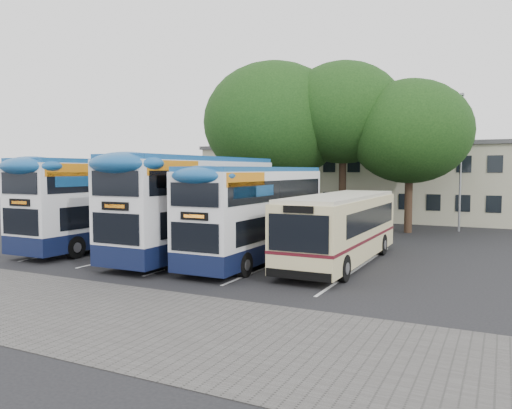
{
  "coord_description": "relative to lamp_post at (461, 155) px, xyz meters",
  "views": [
    {
      "loc": [
        8.58,
        -15.5,
        4.1
      ],
      "look_at": [
        -1.61,
        5.0,
        2.5
      ],
      "focal_mm": 35.0,
      "sensor_mm": 36.0,
      "label": 1
    }
  ],
  "objects": [
    {
      "name": "ground",
      "position": [
        -6.0,
        -19.97,
        -5.08
      ],
      "size": [
        120.0,
        120.0,
        0.0
      ],
      "primitive_type": "plane",
      "color": "black",
      "rests_on": "ground"
    },
    {
      "name": "paving_strip",
      "position": [
        -8.0,
        -24.97,
        -5.08
      ],
      "size": [
        40.0,
        6.0,
        0.01
      ],
      "primitive_type": "cube",
      "color": "#595654",
      "rests_on": "ground"
    },
    {
      "name": "bay_lines",
      "position": [
        -9.75,
        -14.97,
        -5.08
      ],
      "size": [
        14.12,
        11.0,
        0.01
      ],
      "color": "silver",
      "rests_on": "ground"
    },
    {
      "name": "depot_building",
      "position": [
        -6.0,
        7.02,
        -1.93
      ],
      "size": [
        32.4,
        8.4,
        6.2
      ],
      "color": "beige",
      "rests_on": "ground"
    },
    {
      "name": "lamp_post",
      "position": [
        0.0,
        0.0,
        0.0
      ],
      "size": [
        0.25,
        1.05,
        9.06
      ],
      "color": "gray",
      "rests_on": "ground"
    },
    {
      "name": "tree_left",
      "position": [
        -12.07,
        -3.16,
        2.34
      ],
      "size": [
        9.92,
        9.92,
        11.65
      ],
      "color": "black",
      "rests_on": "ground"
    },
    {
      "name": "tree_mid",
      "position": [
        -7.31,
        -2.3,
        2.85
      ],
      "size": [
        8.1,
        8.1,
        11.39
      ],
      "color": "black",
      "rests_on": "ground"
    },
    {
      "name": "tree_right",
      "position": [
        -2.94,
        -2.08,
        1.46
      ],
      "size": [
        7.86,
        7.86,
        9.9
      ],
      "color": "black",
      "rests_on": "ground"
    },
    {
      "name": "bus_dd_left",
      "position": [
        -16.23,
        -15.13,
        -2.54
      ],
      "size": [
        2.69,
        11.08,
        4.62
      ],
      "color": "#0F1738",
      "rests_on": "ground"
    },
    {
      "name": "bus_dd_mid",
      "position": [
        -10.52,
        -15.38,
        -2.49
      ],
      "size": [
        2.74,
        11.3,
        4.71
      ],
      "color": "#0F1738",
      "rests_on": "ground"
    },
    {
      "name": "bus_dd_right",
      "position": [
        -7.28,
        -15.5,
        -2.76
      ],
      "size": [
        2.45,
        10.12,
        4.22
      ],
      "color": "#0F1738",
      "rests_on": "ground"
    },
    {
      "name": "bus_single",
      "position": [
        -3.71,
        -14.42,
        -3.38
      ],
      "size": [
        2.57,
        10.12,
        3.02
      ],
      "color": "beige",
      "rests_on": "ground"
    }
  ]
}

